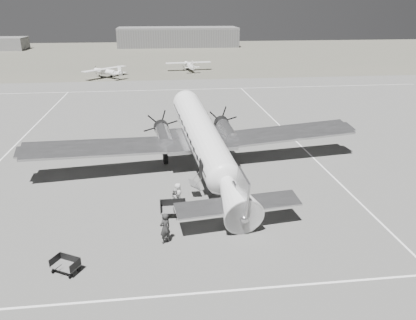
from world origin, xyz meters
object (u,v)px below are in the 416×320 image
object	(u,v)px
hangar_main	(178,37)
baggage_cart_near	(173,209)
light_plane_left	(107,73)
passenger	(178,194)
light_plane_right	(189,66)
dc3_airliner	(205,144)
baggage_cart_far	(66,266)
ground_crew	(165,228)
ramp_agent	(176,199)

from	to	relation	value
hangar_main	baggage_cart_near	xyz separation A→B (m)	(-7.00, -125.62, -2.76)
light_plane_left	passenger	distance (m)	59.01
hangar_main	light_plane_left	size ratio (longest dim) A/B	4.00
light_plane_right	baggage_cart_near	size ratio (longest dim) A/B	5.40
dc3_airliner	light_plane_right	bearing A→B (deg)	79.57
light_plane_left	passenger	size ratio (longest dim) A/B	6.03
baggage_cart_far	passenger	bearing A→B (deg)	77.96
baggage_cart_far	ground_crew	distance (m)	6.06
baggage_cart_far	light_plane_left	bearing A→B (deg)	124.01
light_plane_right	baggage_cart_near	xyz separation A→B (m)	(-6.34, -67.16, -0.53)
light_plane_left	light_plane_right	bearing A→B (deg)	-22.19
baggage_cart_near	ground_crew	size ratio (longest dim) A/B	0.94
light_plane_left	ramp_agent	world-z (taller)	light_plane_left
hangar_main	dc3_airliner	size ratio (longest dim) A/B	1.37
light_plane_right	ramp_agent	size ratio (longest dim) A/B	6.39
hangar_main	light_plane_left	world-z (taller)	hangar_main
baggage_cart_near	baggage_cart_far	bearing A→B (deg)	-138.21
baggage_cart_near	ramp_agent	xyz separation A→B (m)	(0.24, 1.08, 0.27)
ground_crew	ramp_agent	distance (m)	4.54
baggage_cart_near	passenger	world-z (taller)	passenger
baggage_cart_near	ground_crew	world-z (taller)	ground_crew
hangar_main	light_plane_left	bearing A→B (deg)	-105.21
baggage_cart_near	ramp_agent	bearing A→B (deg)	76.42
light_plane_right	baggage_cart_near	distance (m)	67.46
dc3_airliner	ground_crew	xyz separation A→B (m)	(-3.68, -10.30, -1.90)
light_plane_right	ground_crew	distance (m)	70.87
light_plane_right	passenger	distance (m)	65.77
hangar_main	dc3_airliner	distance (m)	118.75
light_plane_right	passenger	size ratio (longest dim) A/B	5.94
ground_crew	passenger	distance (m)	5.13
dc3_airliner	passenger	xyz separation A→B (m)	(-2.63, -5.29, -2.05)
light_plane_left	light_plane_right	distance (m)	18.91
dc3_airliner	baggage_cart_far	size ratio (longest dim) A/B	19.92
hangar_main	light_plane_right	bearing A→B (deg)	-90.65
light_plane_left	ground_crew	size ratio (longest dim) A/B	5.16
ground_crew	ramp_agent	bearing A→B (deg)	-131.24
baggage_cart_near	baggage_cart_far	distance (m)	8.42
dc3_airliner	ramp_agent	size ratio (longest dim) A/B	18.95
light_plane_left	ground_crew	world-z (taller)	light_plane_left
hangar_main	baggage_cart_far	xyz separation A→B (m)	(-13.17, -131.35, -2.87)
dc3_airliner	hangar_main	bearing A→B (deg)	80.79
hangar_main	ground_crew	distance (m)	129.24
passenger	light_plane_left	bearing A→B (deg)	0.17
ramp_agent	passenger	distance (m)	0.60
ramp_agent	passenger	bearing A→B (deg)	-5.31
light_plane_left	baggage_cart_far	xyz separation A→B (m)	(4.80, -65.27, -0.65)
hangar_main	baggage_cart_far	world-z (taller)	hangar_main
ground_crew	ramp_agent	world-z (taller)	ground_crew
ground_crew	passenger	world-z (taller)	ground_crew
baggage_cart_near	light_plane_right	bearing A→B (deg)	83.57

